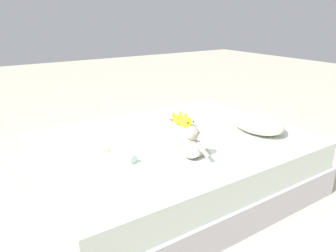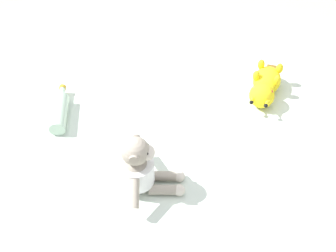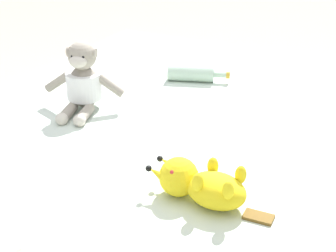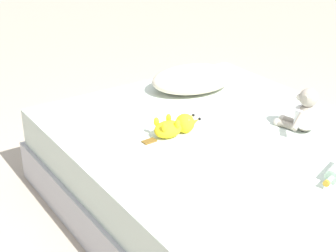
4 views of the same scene
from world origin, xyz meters
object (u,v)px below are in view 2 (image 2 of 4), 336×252
plush_monkey (139,168)px  glass_bottle (59,112)px  plush_yellow_creature (265,86)px  bed (190,156)px

plush_monkey → glass_bottle: 0.47m
plush_yellow_creature → bed: bearing=-49.1°
plush_yellow_creature → plush_monkey: bearing=-29.7°
bed → glass_bottle: 0.57m
bed → glass_bottle: size_ratio=8.56×
bed → plush_monkey: bearing=-13.2°
bed → plush_monkey: 0.50m
plush_monkey → glass_bottle: size_ratio=1.17×
bed → glass_bottle: bearing=-73.8°
bed → plush_yellow_creature: size_ratio=6.31×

